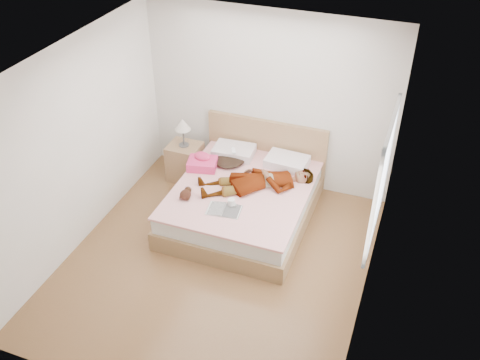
{
  "coord_description": "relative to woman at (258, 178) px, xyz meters",
  "views": [
    {
      "loc": [
        1.98,
        -4.46,
        4.68
      ],
      "look_at": [
        0.0,
        0.85,
        0.7
      ],
      "focal_mm": 40.0,
      "sensor_mm": 36.0,
      "label": 1
    }
  ],
  "objects": [
    {
      "name": "nightstand",
      "position": [
        -1.31,
        0.48,
        -0.28
      ],
      "size": [
        0.48,
        0.42,
        1.01
      ],
      "color": "brown",
      "rests_on": "ground"
    },
    {
      "name": "coffee_mug",
      "position": [
        -0.16,
        -0.55,
        -0.06
      ],
      "size": [
        0.14,
        0.12,
        0.1
      ],
      "color": "white",
      "rests_on": "bed"
    },
    {
      "name": "woman",
      "position": [
        0.0,
        0.0,
        0.0
      ],
      "size": [
        1.66,
        1.34,
        0.22
      ],
      "primitive_type": "imported",
      "rotation": [
        0.0,
        0.0,
        -1.02
      ],
      "color": "white",
      "rests_on": "bed"
    },
    {
      "name": "hair",
      "position": [
        -0.57,
        0.45,
        -0.07
      ],
      "size": [
        0.5,
        0.6,
        0.09
      ],
      "primitive_type": "ellipsoid",
      "rotation": [
        0.0,
        0.0,
        0.03
      ],
      "color": "black",
      "rests_on": "bed"
    },
    {
      "name": "towel",
      "position": [
        -0.87,
        0.14,
        -0.02
      ],
      "size": [
        0.46,
        0.4,
        0.21
      ],
      "color": "#D83A82",
      "rests_on": "bed"
    },
    {
      "name": "room_shell",
      "position": [
        1.61,
        -0.78,
        0.88
      ],
      "size": [
        4.0,
        4.0,
        4.0
      ],
      "color": "white",
      "rests_on": "ground"
    },
    {
      "name": "magazine",
      "position": [
        -0.22,
        -0.67,
        -0.1
      ],
      "size": [
        0.46,
        0.33,
        0.03
      ],
      "color": "silver",
      "rests_on": "bed"
    },
    {
      "name": "ground",
      "position": [
        -0.17,
        -1.08,
        -0.62
      ],
      "size": [
        4.0,
        4.0,
        0.0
      ],
      "primitive_type": "plane",
      "color": "#56371B",
      "rests_on": "ground"
    },
    {
      "name": "plush_toy",
      "position": [
        -0.78,
        -0.6,
        -0.04
      ],
      "size": [
        0.15,
        0.23,
        0.12
      ],
      "color": "black",
      "rests_on": "bed"
    },
    {
      "name": "phone",
      "position": [
        -0.5,
        0.4,
        0.09
      ],
      "size": [
        0.1,
        0.11,
        0.06
      ],
      "primitive_type": "cube",
      "rotation": [
        0.44,
        0.0,
        0.55
      ],
      "color": "silver",
      "rests_on": "bed"
    },
    {
      "name": "bed",
      "position": [
        -0.17,
        -0.04,
        -0.34
      ],
      "size": [
        1.8,
        2.08,
        1.0
      ],
      "color": "brown",
      "rests_on": "ground"
    }
  ]
}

